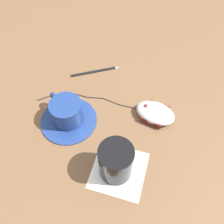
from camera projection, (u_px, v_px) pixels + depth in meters
name	position (u px, v px, depth m)	size (l,w,h in m)	color
ground_plane	(117.00, 117.00, 0.66)	(3.00, 3.00, 0.00)	brown
saucer	(69.00, 120.00, 0.65)	(0.14, 0.14, 0.01)	navy
coffee_cup	(66.00, 111.00, 0.62)	(0.11, 0.08, 0.06)	navy
computer_mouse	(155.00, 113.00, 0.64)	(0.12, 0.09, 0.03)	silver
mouse_cable	(86.00, 98.00, 0.69)	(0.23, 0.16, 0.00)	black
napkin_under_glass	(119.00, 170.00, 0.57)	(0.12, 0.12, 0.00)	white
drinking_glass	(116.00, 161.00, 0.53)	(0.08, 0.08, 0.09)	black
pen	(95.00, 71.00, 0.74)	(0.09, 0.13, 0.01)	black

